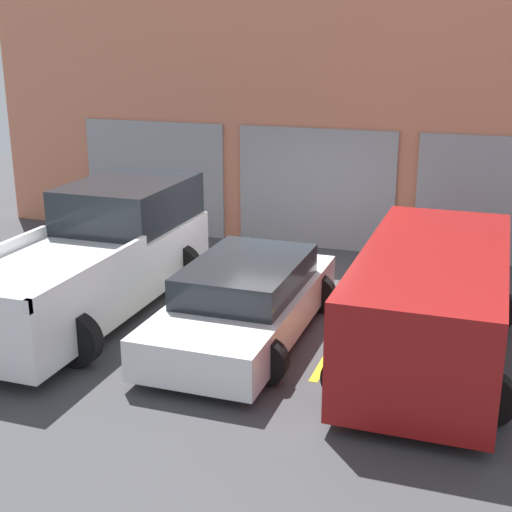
{
  "coord_description": "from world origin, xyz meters",
  "views": [
    {
      "loc": [
        3.33,
        -11.08,
        4.3
      ],
      "look_at": [
        0.0,
        -1.4,
        1.1
      ],
      "focal_mm": 50.0,
      "sensor_mm": 36.0,
      "label": 1
    }
  ],
  "objects": [
    {
      "name": "shophouse_building",
      "position": [
        -0.01,
        3.29,
        2.49
      ],
      "size": [
        15.35,
        0.68,
        5.09
      ],
      "color": "#D17A5B",
      "rests_on": "ground"
    },
    {
      "name": "parking_stripe_far_left",
      "position": [
        -3.99,
        -1.9,
        0.0
      ],
      "size": [
        0.12,
        2.2,
        0.01
      ],
      "primitive_type": "cube",
      "color": "gold",
      "rests_on": "ground"
    },
    {
      "name": "parking_stripe_left",
      "position": [
        -1.33,
        -1.9,
        0.0
      ],
      "size": [
        0.12,
        2.2,
        0.01
      ],
      "primitive_type": "cube",
      "color": "gold",
      "rests_on": "ground"
    },
    {
      "name": "ground_plane",
      "position": [
        0.0,
        0.0,
        0.0
      ],
      "size": [
        28.0,
        28.0,
        0.0
      ],
      "primitive_type": "plane",
      "color": "#3D3D3F"
    },
    {
      "name": "sedan_white",
      "position": [
        0.0,
        -1.87,
        0.54
      ],
      "size": [
        2.11,
        4.27,
        1.14
      ],
      "color": "white",
      "rests_on": "ground"
    },
    {
      "name": "parking_stripe_centre",
      "position": [
        1.33,
        -1.9,
        0.0
      ],
      "size": [
        0.12,
        2.2,
        0.01
      ],
      "primitive_type": "cube",
      "color": "gold",
      "rests_on": "ground"
    },
    {
      "name": "sedan_side",
      "position": [
        2.66,
        -1.9,
        0.87
      ],
      "size": [
        2.26,
        4.66,
        1.6
      ],
      "color": "maroon",
      "rests_on": "ground"
    },
    {
      "name": "pickup_truck",
      "position": [
        -2.66,
        -1.56,
        0.87
      ],
      "size": [
        2.43,
        5.41,
        1.88
      ],
      "color": "white",
      "rests_on": "ground"
    }
  ]
}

